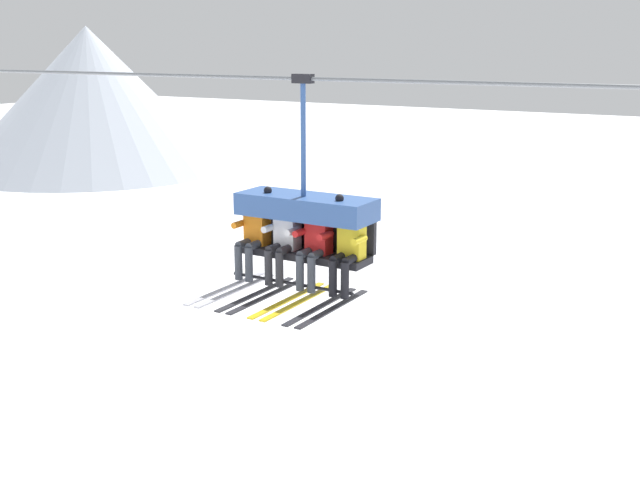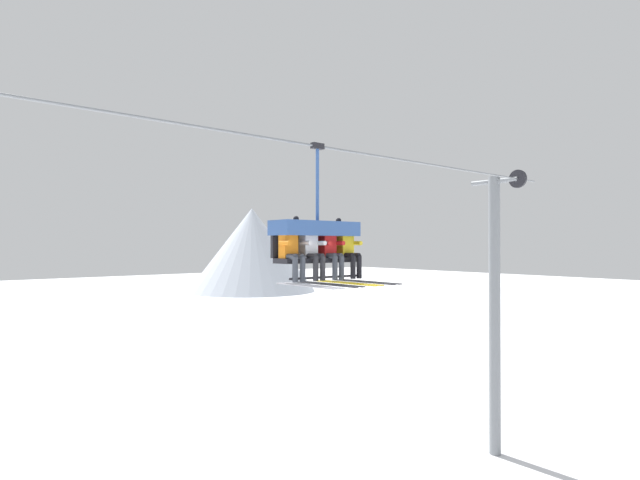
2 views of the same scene
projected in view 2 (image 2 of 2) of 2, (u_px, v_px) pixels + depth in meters
The scene contains 8 objects.
mountain_peak_central at pixel (252, 250), 71.58m from camera, with size 18.19×18.19×11.91m.
lift_tower_far at pixel (495, 308), 15.86m from camera, with size 0.36×1.88×8.95m.
lift_cable at pixel (286, 141), 9.72m from camera, with size 19.49×0.05×0.05m.
chairlift_chair at pixel (315, 235), 10.27m from camera, with size 1.92×0.74×2.75m.
skier_orange at pixel (292, 249), 9.62m from camera, with size 0.48×1.70×1.34m.
skier_white at pixel (312, 250), 9.93m from camera, with size 0.46×1.70×1.23m.
skier_red at pixel (331, 250), 10.25m from camera, with size 0.46×1.70×1.23m.
skier_yellow at pixel (349, 249), 10.57m from camera, with size 0.48×1.70×1.34m.
Camera 2 is at (-5.66, -8.70, 6.65)m, focal length 28.00 mm.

